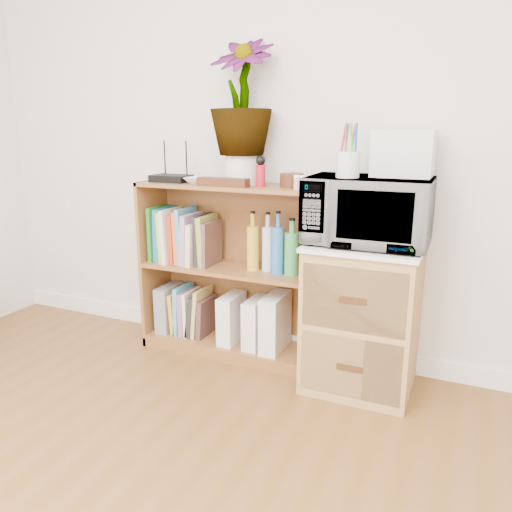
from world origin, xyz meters
The scene contains 21 objects.
skirting_board centered at (0.00, 2.24, 0.05)m, with size 4.00×0.02×0.10m, color white.
bookshelf centered at (-0.35, 2.10, 0.47)m, with size 1.00×0.30×0.95m, color brown.
wicker_unit centered at (0.40, 2.02, 0.35)m, with size 0.50×0.45×0.70m, color #9E7542.
microwave centered at (0.40, 2.02, 0.87)m, with size 0.55×0.37×0.30m, color white.
pen_cup centered at (0.31, 1.95, 1.08)m, with size 0.10×0.10×0.11m, color silver.
small_appliance centered at (0.53, 2.10, 1.13)m, with size 0.26×0.22×0.20m, color silver.
router centered at (-0.69, 2.08, 0.97)m, with size 0.21×0.14×0.04m, color black.
white_bowl centered at (-0.52, 2.07, 0.97)m, with size 0.13×0.13×0.03m, color silver.
plant_pot centered at (-0.28, 2.12, 1.02)m, with size 0.18×0.18×0.15m, color silver.
potted_plant centered at (-0.28, 2.12, 1.38)m, with size 0.32×0.32×0.57m, color #2C6729.
trinket_box centered at (-0.33, 2.00, 0.97)m, with size 0.27×0.07×0.04m, color #391E0F.
kokeshi_doll centered at (-0.15, 2.06, 1.00)m, with size 0.05×0.05×0.11m, color maroon.
wooden_bowl centered at (0.00, 2.11, 0.98)m, with size 0.12×0.12×0.07m, color #371B0F.
paint_jars centered at (0.09, 2.01, 0.97)m, with size 0.10×0.04×0.05m, color pink.
file_box centered at (-0.75, 2.10, 0.20)m, with size 0.08×0.21×0.27m, color gray.
magazine_holder_left centered at (-0.34, 2.09, 0.21)m, with size 0.09×0.22×0.27m, color silver.
magazine_holder_mid centered at (-0.19, 2.09, 0.20)m, with size 0.08×0.21×0.27m, color silver.
magazine_holder_right centered at (-0.08, 2.09, 0.22)m, with size 0.10×0.25×0.31m, color silver.
cookbooks centered at (-0.63, 2.10, 0.64)m, with size 0.37×0.20×0.31m.
liquor_bottles centered at (-0.09, 2.10, 0.65)m, with size 0.29×0.07×0.32m.
lower_books centered at (-0.60, 2.10, 0.20)m, with size 0.22×0.19×0.28m.
Camera 1 is at (0.84, -0.24, 1.24)m, focal length 35.00 mm.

